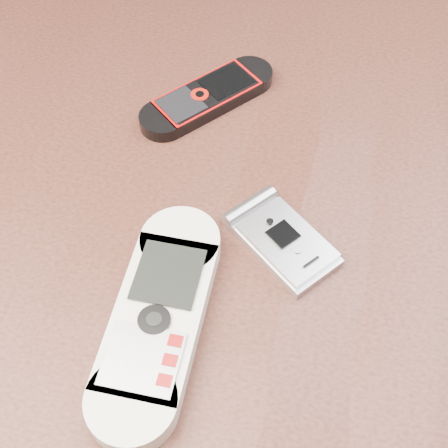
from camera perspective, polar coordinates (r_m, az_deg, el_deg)
table at (r=0.56m, az=-0.51°, el=-6.83°), size 1.20×0.80×0.75m
nokia_white at (r=0.42m, az=-6.04°, el=-8.49°), size 0.06×0.18×0.02m
nokia_black_red at (r=0.56m, az=-1.50°, el=11.56°), size 0.12×0.13×0.01m
motorola_razr at (r=0.46m, az=5.55°, el=-1.57°), size 0.10×0.09×0.01m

